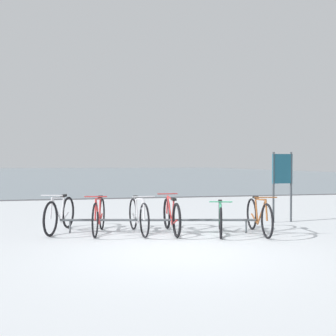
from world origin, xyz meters
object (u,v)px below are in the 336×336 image
Objects in this scene: bicycle_0 at (60,215)px; bicycle_1 at (99,216)px; bicycle_3 at (171,216)px; info_sign at (282,175)px; bicycle_2 at (138,216)px; bicycle_5 at (259,216)px; bicycle_4 at (220,218)px.

bicycle_0 is 0.91m from bicycle_1.
bicycle_3 is 3.32m from info_sign.
bicycle_2 reaches higher than bicycle_5.
bicycle_1 is (0.83, -0.38, -0.00)m from bicycle_0.
bicycle_5 is at bearing -15.13° from bicycle_3.
bicycle_5 is at bearing -14.98° from bicycle_0.
bicycle_2 is 0.71m from bicycle_3.
info_sign reaches higher than bicycle_5.
info_sign is at bearing 29.95° from bicycle_4.
bicycle_4 is 0.90× the size of info_sign.
bicycle_2 is 3.97m from info_sign.
bicycle_3 reaches higher than bicycle_4.
bicycle_2 is at bearing -168.17° from info_sign.
bicycle_0 is 0.99× the size of bicycle_2.
bicycle_4 is (3.35, -0.96, -0.05)m from bicycle_0.
bicycle_1 is 0.97× the size of bicycle_2.
info_sign is (1.29, 1.36, 0.83)m from bicycle_5.
bicycle_0 is at bearing -177.38° from info_sign.
bicycle_0 is 1.03× the size of bicycle_1.
bicycle_3 is 1.05m from bicycle_4.
bicycle_1 is at bearing 167.07° from bicycle_4.
bicycle_5 is at bearing -12.35° from bicycle_1.
bicycle_4 is at bearing -13.84° from bicycle_2.
bicycle_2 is (0.83, -0.16, -0.00)m from bicycle_1.
bicycle_1 is at bearing -172.21° from info_sign.
bicycle_1 reaches higher than bicycle_2.
bicycle_2 is at bearing -18.24° from bicycle_0.
bicycle_0 is at bearing 155.08° from bicycle_1.
bicycle_5 reaches higher than bicycle_4.
info_sign is (4.63, 0.63, 0.82)m from bicycle_1.
bicycle_1 is at bearing 167.65° from bicycle_5.
bicycle_2 is 1.06× the size of bicycle_4.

